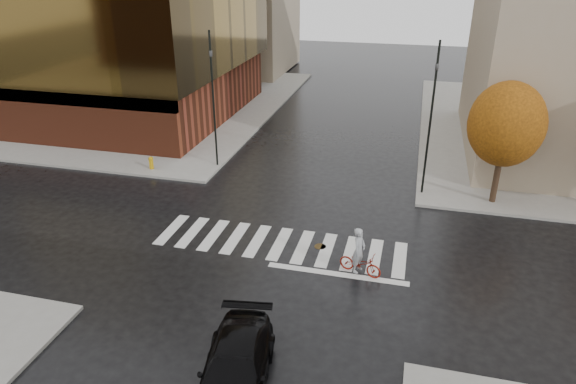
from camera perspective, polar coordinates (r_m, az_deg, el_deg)
name	(u,v)px	position (r m, az deg, el deg)	size (l,w,h in m)	color
ground	(277,249)	(23.62, -1.23, -6.38)	(120.00, 120.00, 0.00)	black
sidewalk_nw	(116,101)	(49.82, -18.58, 9.58)	(30.00, 30.00, 0.15)	gray
crosswalk	(280,244)	(24.03, -0.91, -5.77)	(12.00, 3.00, 0.01)	silver
office_glass	(69,8)	(46.56, -23.13, 18.26)	(27.00, 19.00, 16.00)	maroon
tree_ne_a	(506,124)	(28.28, 23.10, 6.91)	(3.80, 3.80, 6.50)	#301D15
sedan	(235,370)	(16.68, -5.89, -19.10)	(2.07, 5.10, 1.48)	black
cyclist	(360,259)	(21.80, 7.98, -7.34)	(1.99, 1.19, 2.13)	maroon
traffic_light_nw	(213,90)	(31.30, -8.36, 11.17)	(0.24, 0.21, 8.19)	black
traffic_light_ne	(432,108)	(28.02, 15.70, 8.98)	(0.19, 0.22, 8.27)	black
fire_hydrant	(151,162)	(32.78, -14.97, 3.23)	(0.28, 0.28, 0.80)	#BC8B0B
manhole	(320,246)	(23.86, 3.59, -6.06)	(0.54, 0.54, 0.01)	#473619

